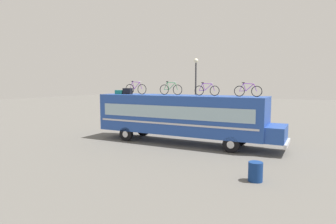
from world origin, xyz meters
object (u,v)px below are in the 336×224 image
(luggage_bag_1, at_px, (119,92))
(rooftop_bicycle_4, at_px, (248,91))
(trash_bin, at_px, (255,172))
(rooftop_bicycle_2, at_px, (171,89))
(street_lamp, at_px, (196,84))
(rooftop_bicycle_3, at_px, (207,90))
(luggage_bag_2, at_px, (128,91))
(rooftop_bicycle_1, at_px, (136,89))
(bus, at_px, (181,115))

(luggage_bag_1, distance_m, rooftop_bicycle_4, 9.35)
(rooftop_bicycle_4, xyz_separation_m, trash_bin, (1.62, -5.76, -3.23))
(rooftop_bicycle_2, height_order, street_lamp, street_lamp)
(rooftop_bicycle_2, bearing_deg, rooftop_bicycle_3, -1.22)
(luggage_bag_2, distance_m, rooftop_bicycle_1, 0.65)
(rooftop_bicycle_2, distance_m, street_lamp, 5.91)
(rooftop_bicycle_1, bearing_deg, rooftop_bicycle_3, 3.61)
(street_lamp, bearing_deg, luggage_bag_1, -118.30)
(rooftop_bicycle_1, distance_m, rooftop_bicycle_4, 8.04)
(luggage_bag_2, height_order, rooftop_bicycle_2, rooftop_bicycle_2)
(rooftop_bicycle_2, bearing_deg, luggage_bag_2, -170.03)
(rooftop_bicycle_4, relative_size, street_lamp, 0.27)
(luggage_bag_1, relative_size, rooftop_bicycle_4, 0.36)
(rooftop_bicycle_3, xyz_separation_m, street_lamp, (-3.15, 5.94, 0.39))
(rooftop_bicycle_2, xyz_separation_m, rooftop_bicycle_3, (2.68, -0.06, -0.03))
(rooftop_bicycle_1, height_order, rooftop_bicycle_4, rooftop_bicycle_1)
(rooftop_bicycle_3, bearing_deg, trash_bin, -53.93)
(bus, distance_m, rooftop_bicycle_4, 4.68)
(bus, relative_size, rooftop_bicycle_2, 7.29)
(bus, relative_size, trash_bin, 15.52)
(bus, xyz_separation_m, rooftop_bicycle_1, (-3.68, -0.00, 1.74))
(rooftop_bicycle_2, distance_m, rooftop_bicycle_4, 5.38)
(bus, height_order, rooftop_bicycle_1, rooftop_bicycle_1)
(rooftop_bicycle_3, relative_size, street_lamp, 0.28)
(street_lamp, bearing_deg, trash_bin, -57.81)
(bus, distance_m, rooftop_bicycle_3, 2.40)
(bus, bearing_deg, rooftop_bicycle_2, 158.90)
(luggage_bag_2, relative_size, street_lamp, 0.10)
(trash_bin, bearing_deg, luggage_bag_2, 152.20)
(luggage_bag_1, distance_m, rooftop_bicycle_3, 6.67)
(rooftop_bicycle_1, bearing_deg, luggage_bag_2, -163.18)
(rooftop_bicycle_2, bearing_deg, bus, -21.10)
(rooftop_bicycle_1, distance_m, street_lamp, 6.65)
(luggage_bag_2, bearing_deg, trash_bin, -27.80)
(luggage_bag_1, bearing_deg, bus, 2.52)
(bus, height_order, rooftop_bicycle_2, rooftop_bicycle_2)
(rooftop_bicycle_2, distance_m, trash_bin, 9.76)
(luggage_bag_2, height_order, rooftop_bicycle_4, rooftop_bicycle_4)
(trash_bin, xyz_separation_m, street_lamp, (-7.47, 11.86, 3.62))
(rooftop_bicycle_2, relative_size, rooftop_bicycle_4, 1.03)
(rooftop_bicycle_2, bearing_deg, luggage_bag_1, -171.24)
(luggage_bag_1, xyz_separation_m, street_lamp, (3.49, 6.49, 0.61))
(bus, distance_m, street_lamp, 6.78)
(rooftop_bicycle_3, distance_m, rooftop_bicycle_4, 2.70)
(trash_bin, bearing_deg, street_lamp, 122.19)
(rooftop_bicycle_3, xyz_separation_m, trash_bin, (4.31, -5.92, -3.22))
(trash_bin, bearing_deg, rooftop_bicycle_4, 105.69)
(bus, height_order, luggage_bag_1, luggage_bag_1)
(luggage_bag_1, xyz_separation_m, rooftop_bicycle_1, (1.30, 0.22, 0.26))
(luggage_bag_2, relative_size, rooftop_bicycle_4, 0.38)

